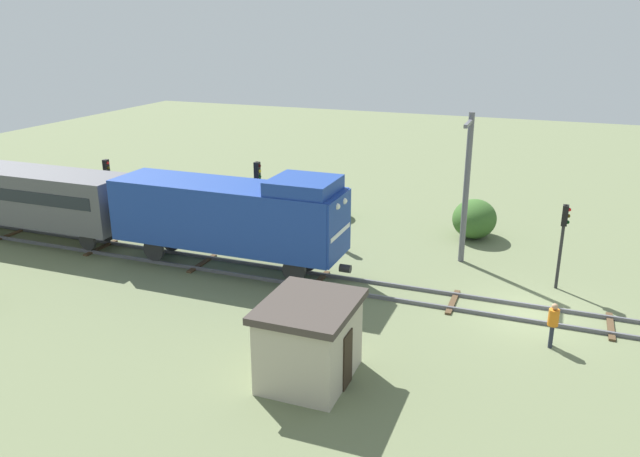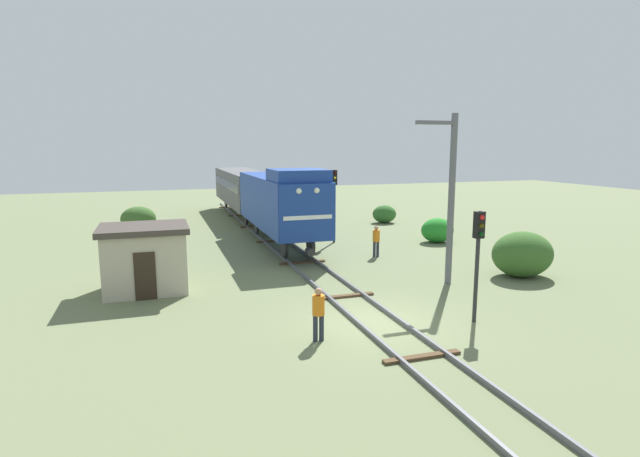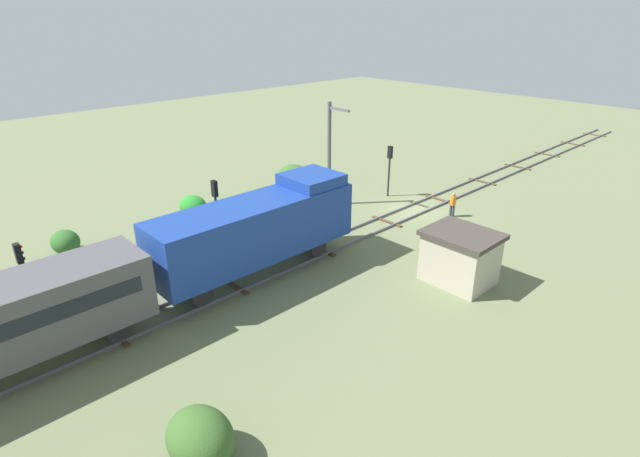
{
  "view_description": "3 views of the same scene",
  "coord_description": "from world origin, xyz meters",
  "px_view_note": "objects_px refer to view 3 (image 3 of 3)",
  "views": [
    {
      "loc": [
        -24.18,
        -0.36,
        11.24
      ],
      "look_at": [
        -0.26,
        8.9,
        2.67
      ],
      "focal_mm": 35.0,
      "sensor_mm": 36.0,
      "label": 1
    },
    {
      "loc": [
        -6.95,
        -14.79,
        6.0
      ],
      "look_at": [
        1.17,
        9.74,
        1.64
      ],
      "focal_mm": 28.0,
      "sensor_mm": 36.0,
      "label": 2
    },
    {
      "loc": [
        -18.93,
        27.11,
        12.8
      ],
      "look_at": [
        -0.19,
        9.3,
        1.49
      ],
      "focal_mm": 28.0,
      "sensor_mm": 36.0,
      "label": 3
    }
  ],
  "objects_px": {
    "worker_by_signal": "(272,215)",
    "catenary_mast": "(330,152)",
    "traffic_signal_mid": "(216,205)",
    "traffic_signal_far": "(22,268)",
    "locomotive": "(259,227)",
    "relay_hut": "(460,257)",
    "worker_near_track": "(453,203)",
    "traffic_signal_near": "(390,162)"
  },
  "relations": [
    {
      "from": "worker_by_signal",
      "to": "catenary_mast",
      "type": "xyz_separation_m",
      "value": [
        0.73,
        -5.76,
        2.89
      ]
    },
    {
      "from": "traffic_signal_mid",
      "to": "traffic_signal_far",
      "type": "height_order",
      "value": "traffic_signal_mid"
    },
    {
      "from": "locomotive",
      "to": "relay_hut",
      "type": "relative_size",
      "value": 3.31
    },
    {
      "from": "worker_near_track",
      "to": "traffic_signal_far",
      "type": "bearing_deg",
      "value": 23.12
    },
    {
      "from": "traffic_signal_near",
      "to": "catenary_mast",
      "type": "xyz_separation_m",
      "value": [
        1.73,
        4.46,
        1.22
      ]
    },
    {
      "from": "traffic_signal_near",
      "to": "relay_hut",
      "type": "xyz_separation_m",
      "value": [
        -10.7,
        7.43,
        -1.28
      ]
    },
    {
      "from": "worker_by_signal",
      "to": "relay_hut",
      "type": "bearing_deg",
      "value": 93.44
    },
    {
      "from": "locomotive",
      "to": "worker_near_track",
      "type": "relative_size",
      "value": 6.82
    },
    {
      "from": "worker_near_track",
      "to": "worker_by_signal",
      "type": "xyz_separation_m",
      "value": [
        6.6,
        10.15,
        0.0
      ]
    },
    {
      "from": "traffic_signal_mid",
      "to": "catenary_mast",
      "type": "distance_m",
      "value": 10.37
    },
    {
      "from": "traffic_signal_mid",
      "to": "worker_near_track",
      "type": "xyz_separation_m",
      "value": [
        -5.8,
        -14.61,
        -2.1
      ]
    },
    {
      "from": "traffic_signal_mid",
      "to": "worker_near_track",
      "type": "bearing_deg",
      "value": -111.65
    },
    {
      "from": "traffic_signal_mid",
      "to": "worker_by_signal",
      "type": "height_order",
      "value": "traffic_signal_mid"
    },
    {
      "from": "traffic_signal_mid",
      "to": "worker_by_signal",
      "type": "distance_m",
      "value": 4.99
    },
    {
      "from": "worker_by_signal",
      "to": "catenary_mast",
      "type": "relative_size",
      "value": 0.23
    },
    {
      "from": "relay_hut",
      "to": "locomotive",
      "type": "bearing_deg",
      "value": 42.82
    },
    {
      "from": "traffic_signal_far",
      "to": "traffic_signal_near",
      "type": "bearing_deg",
      "value": -90.94
    },
    {
      "from": "locomotive",
      "to": "traffic_signal_far",
      "type": "bearing_deg",
      "value": 70.07
    },
    {
      "from": "worker_by_signal",
      "to": "relay_hut",
      "type": "distance_m",
      "value": 12.03
    },
    {
      "from": "traffic_signal_far",
      "to": "worker_by_signal",
      "type": "xyz_separation_m",
      "value": [
        0.6,
        -14.09,
        -1.67
      ]
    },
    {
      "from": "locomotive",
      "to": "traffic_signal_near",
      "type": "xyz_separation_m",
      "value": [
        3.2,
        -14.38,
        -0.1
      ]
    },
    {
      "from": "traffic_signal_near",
      "to": "worker_by_signal",
      "type": "bearing_deg",
      "value": 84.41
    },
    {
      "from": "locomotive",
      "to": "traffic_signal_mid",
      "type": "distance_m",
      "value": 3.43
    },
    {
      "from": "traffic_signal_mid",
      "to": "catenary_mast",
      "type": "bearing_deg",
      "value": -81.47
    },
    {
      "from": "traffic_signal_far",
      "to": "worker_near_track",
      "type": "relative_size",
      "value": 2.24
    },
    {
      "from": "worker_near_track",
      "to": "catenary_mast",
      "type": "xyz_separation_m",
      "value": [
        7.33,
        4.39,
        2.89
      ]
    },
    {
      "from": "catenary_mast",
      "to": "relay_hut",
      "type": "xyz_separation_m",
      "value": [
        -12.43,
        2.97,
        -2.49
      ]
    },
    {
      "from": "traffic_signal_far",
      "to": "relay_hut",
      "type": "relative_size",
      "value": 1.09
    },
    {
      "from": "traffic_signal_far",
      "to": "relay_hut",
      "type": "height_order",
      "value": "traffic_signal_far"
    },
    {
      "from": "traffic_signal_near",
      "to": "relay_hut",
      "type": "distance_m",
      "value": 13.09
    },
    {
      "from": "locomotive",
      "to": "catenary_mast",
      "type": "distance_m",
      "value": 11.13
    },
    {
      "from": "traffic_signal_near",
      "to": "worker_near_track",
      "type": "distance_m",
      "value": 5.84
    },
    {
      "from": "catenary_mast",
      "to": "worker_near_track",
      "type": "bearing_deg",
      "value": -149.09
    },
    {
      "from": "relay_hut",
      "to": "worker_by_signal",
      "type": "bearing_deg",
      "value": 13.42
    },
    {
      "from": "traffic_signal_far",
      "to": "locomotive",
      "type": "bearing_deg",
      "value": -109.93
    },
    {
      "from": "traffic_signal_near",
      "to": "relay_hut",
      "type": "relative_size",
      "value": 1.09
    },
    {
      "from": "worker_near_track",
      "to": "relay_hut",
      "type": "xyz_separation_m",
      "value": [
        -5.1,
        7.36,
        0.4
      ]
    },
    {
      "from": "traffic_signal_mid",
      "to": "worker_by_signal",
      "type": "xyz_separation_m",
      "value": [
        0.8,
        -4.46,
        -2.1
      ]
    },
    {
      "from": "traffic_signal_far",
      "to": "catenary_mast",
      "type": "bearing_deg",
      "value": -86.16
    },
    {
      "from": "traffic_signal_near",
      "to": "traffic_signal_mid",
      "type": "height_order",
      "value": "traffic_signal_mid"
    },
    {
      "from": "worker_near_track",
      "to": "catenary_mast",
      "type": "relative_size",
      "value": 0.23
    },
    {
      "from": "traffic_signal_near",
      "to": "locomotive",
      "type": "bearing_deg",
      "value": 102.54
    }
  ]
}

